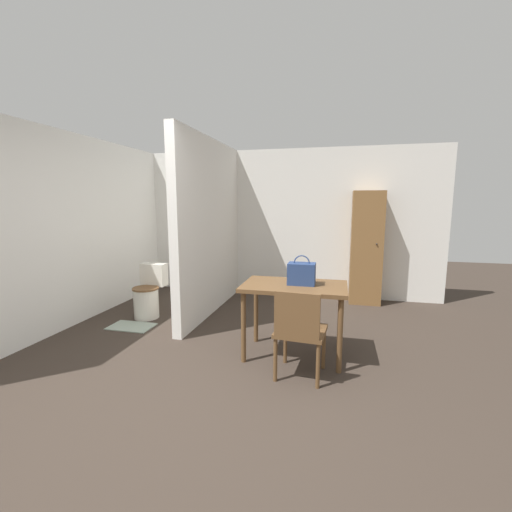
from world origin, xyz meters
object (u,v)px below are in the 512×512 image
object	(u,v)px
toilet	(149,294)
wooden_cabinet	(366,248)
wooden_chair	(299,330)
dining_table	(294,294)
handbag	(302,273)

from	to	relation	value
toilet	wooden_cabinet	distance (m)	3.40
wooden_chair	wooden_cabinet	size ratio (longest dim) A/B	0.47
dining_table	toilet	distance (m)	2.33
wooden_chair	toilet	xyz separation A→B (m)	(-2.28, 1.25, -0.15)
wooden_chair	dining_table	bearing A→B (deg)	108.19
toilet	handbag	bearing A→B (deg)	-18.79
toilet	wooden_cabinet	size ratio (longest dim) A/B	0.41
wooden_chair	wooden_cabinet	bearing A→B (deg)	79.09
handbag	toilet	bearing A→B (deg)	161.21
dining_table	wooden_chair	size ratio (longest dim) A/B	1.26
dining_table	toilet	xyz separation A→B (m)	(-2.17, 0.78, -0.35)
dining_table	handbag	world-z (taller)	handbag
toilet	dining_table	bearing A→B (deg)	-19.86
dining_table	wooden_cabinet	size ratio (longest dim) A/B	0.59
dining_table	wooden_cabinet	bearing A→B (deg)	68.78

